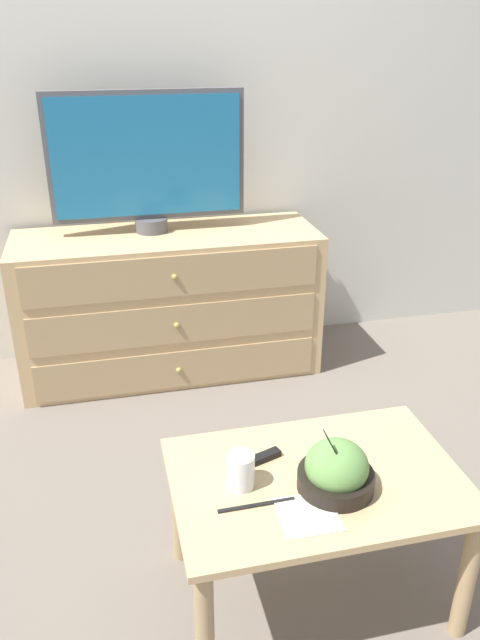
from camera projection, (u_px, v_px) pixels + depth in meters
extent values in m
plane|color=#70665B|center=(143.00, 345.00, 3.09)|extent=(12.00, 12.00, 0.00)
cube|color=silver|center=(122.00, 61.00, 2.56)|extent=(12.00, 0.05, 2.60)
cube|color=tan|center=(170.00, 303.00, 2.76)|extent=(1.29, 0.44, 0.64)
cube|color=tan|center=(179.00, 369.00, 2.65)|extent=(1.19, 0.01, 0.17)
sphere|color=tan|center=(179.00, 370.00, 2.65)|extent=(0.02, 0.02, 0.02)
cube|color=tan|center=(177.00, 325.00, 2.56)|extent=(1.19, 0.01, 0.17)
sphere|color=tan|center=(177.00, 325.00, 2.56)|extent=(0.02, 0.02, 0.02)
cube|color=tan|center=(174.00, 276.00, 2.47)|extent=(1.19, 0.01, 0.17)
sphere|color=tan|center=(175.00, 277.00, 2.47)|extent=(0.02, 0.02, 0.02)
cylinder|color=#515156|center=(151.00, 225.00, 2.65)|extent=(0.14, 0.14, 0.06)
cube|color=#515156|center=(147.00, 156.00, 2.54)|extent=(0.80, 0.04, 0.51)
cube|color=#1E6B9E|center=(147.00, 157.00, 2.52)|extent=(0.76, 0.01, 0.47)
cube|color=tan|center=(317.00, 479.00, 1.58)|extent=(0.73, 0.49, 0.02)
cylinder|color=tan|center=(205.00, 630.00, 1.41)|extent=(0.04, 0.04, 0.38)
cylinder|color=tan|center=(467.00, 577.00, 1.54)|extent=(0.04, 0.04, 0.38)
cylinder|color=tan|center=(179.00, 505.00, 1.78)|extent=(0.04, 0.04, 0.38)
cylinder|color=tan|center=(393.00, 472.00, 1.91)|extent=(0.04, 0.04, 0.38)
cylinder|color=black|center=(336.00, 480.00, 1.52)|extent=(0.19, 0.19, 0.04)
ellipsoid|color=#66994C|center=(337.00, 466.00, 1.50)|extent=(0.15, 0.15, 0.13)
cube|color=black|center=(341.00, 462.00, 1.47)|extent=(0.08, 0.02, 0.15)
cube|color=black|center=(328.00, 438.00, 1.43)|extent=(0.02, 0.03, 0.03)
cylinder|color=#9E6638|center=(241.00, 477.00, 1.53)|extent=(0.06, 0.06, 0.06)
cylinder|color=white|center=(241.00, 471.00, 1.52)|extent=(0.07, 0.07, 0.09)
cube|color=silver|center=(308.00, 515.00, 1.44)|extent=(0.14, 0.14, 0.00)
cube|color=black|center=(257.00, 505.00, 1.47)|extent=(0.19, 0.01, 0.01)
cube|color=black|center=(257.00, 460.00, 1.62)|extent=(0.14, 0.07, 0.02)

